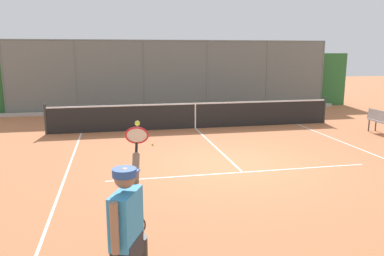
% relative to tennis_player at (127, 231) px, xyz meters
% --- Properties ---
extents(ground_plane, '(60.00, 60.00, 0.00)m').
position_rel_tennis_player_xyz_m(ground_plane, '(-2.89, -5.17, -1.00)').
color(ground_plane, '#B76B42').
extents(court_line_markings, '(8.34, 9.87, 0.01)m').
position_rel_tennis_player_xyz_m(court_line_markings, '(-2.89, -4.22, -1.00)').
color(court_line_markings, white).
rests_on(court_line_markings, ground).
extents(fence_backdrop, '(18.41, 1.37, 3.37)m').
position_rel_tennis_player_xyz_m(fence_backdrop, '(-2.89, -14.97, 0.36)').
color(fence_backdrop, slate).
rests_on(fence_backdrop, ground).
extents(tennis_net, '(10.71, 0.09, 1.07)m').
position_rel_tennis_player_xyz_m(tennis_net, '(-2.89, -9.95, -0.51)').
color(tennis_net, '#2D2D2D').
rests_on(tennis_net, ground).
extents(tennis_player, '(0.54, 1.39, 1.99)m').
position_rel_tennis_player_xyz_m(tennis_player, '(0.00, 0.00, 0.00)').
color(tennis_player, black).
rests_on(tennis_player, ground).
extents(tennis_ball_near_baseline, '(0.07, 0.07, 0.07)m').
position_rel_tennis_player_xyz_m(tennis_ball_near_baseline, '(-1.04, -7.64, -0.97)').
color(tennis_ball_near_baseline, '#C1D138').
rests_on(tennis_ball_near_baseline, ground).
extents(courtside_bench, '(0.40, 1.30, 0.84)m').
position_rel_tennis_player_xyz_m(courtside_bench, '(-9.02, -7.56, -0.49)').
color(courtside_bench, '#B7B7BC').
rests_on(courtside_bench, ground).
extents(ball_basket, '(0.32, 0.32, 0.83)m').
position_rel_tennis_player_xyz_m(ball_basket, '(-0.11, -0.77, -0.70)').
color(ball_basket, black).
rests_on(ball_basket, ground).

